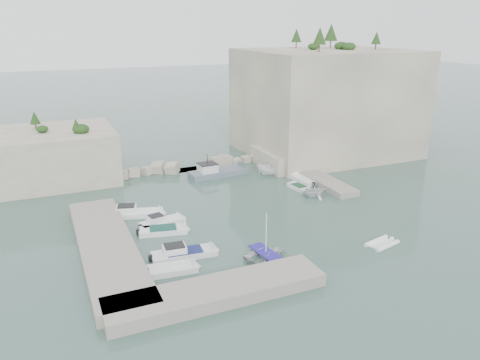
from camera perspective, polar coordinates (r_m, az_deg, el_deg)
name	(u,v)px	position (r m, az deg, el deg)	size (l,w,h in m)	color
ground	(261,221)	(52.62, 2.61, -5.01)	(400.00, 400.00, 0.00)	#3F5F55
cliff_east	(325,102)	(80.71, 10.37, 9.32)	(26.00, 22.00, 17.00)	beige
cliff_terrace	(286,158)	(72.96, 5.63, 2.73)	(8.00, 10.00, 2.50)	beige
outcrop_west	(55,155)	(70.48, -21.59, 2.83)	(16.00, 14.00, 7.00)	beige
quay_west	(107,248)	(47.15, -15.93, -7.94)	(5.00, 24.00, 1.10)	#9E9689
quay_south	(217,292)	(38.64, -2.77, -13.44)	(18.00, 4.00, 1.10)	#9E9689
ledge_east	(316,177)	(66.90, 9.29, 0.35)	(3.00, 16.00, 0.80)	#9E9689
breakwater	(192,164)	(71.31, -5.86, 1.89)	(28.00, 3.00, 1.40)	beige
motorboat_a	(135,216)	(55.28, -12.64, -4.27)	(6.95, 2.07, 1.40)	white
motorboat_b	(163,225)	(52.32, -9.42, -5.40)	(5.45, 1.78, 1.40)	white
motorboat_c	(163,233)	(50.38, -9.34, -6.36)	(5.49, 1.99, 0.70)	white
motorboat_d	(184,256)	(45.29, -6.79, -9.23)	(6.76, 2.01, 1.40)	silver
motorboat_e	(173,272)	(42.89, -8.21, -10.99)	(4.80, 1.96, 0.70)	silver
rowboat	(266,257)	(44.94, 3.16, -9.35)	(3.10, 4.35, 0.90)	white
inflatable_dinghy	(382,245)	(49.19, 16.89, -7.60)	(3.60, 1.75, 0.44)	white
tender_east_a	(314,196)	(60.57, 9.02, -1.99)	(3.10, 3.59, 1.89)	silver
tender_east_b	(299,189)	(62.82, 7.15, -1.15)	(3.99, 1.36, 0.70)	white
tender_east_c	(303,182)	(65.98, 7.68, -0.20)	(5.12, 1.66, 0.70)	white
tender_east_d	(274,175)	(68.52, 4.13, 0.63)	(1.88, 4.99, 1.93)	white
work_boat	(219,175)	(68.12, -2.63, 0.56)	(9.47, 2.80, 2.20)	slate
rowboat_mast	(266,232)	(43.81, 3.21, -6.40)	(0.10, 0.10, 4.20)	white
vegetation	(297,44)	(78.25, 6.91, 16.15)	(53.48, 13.88, 13.40)	#1E4219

